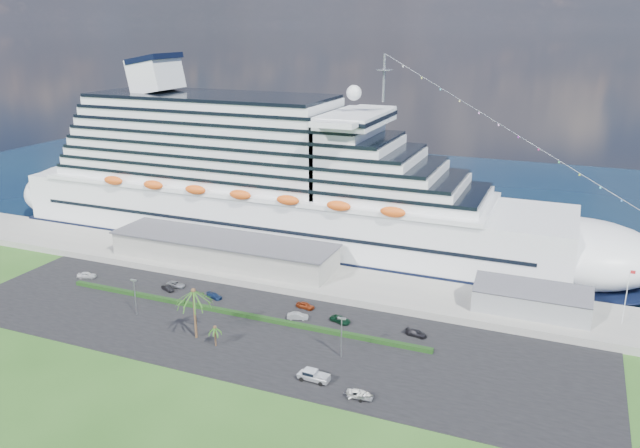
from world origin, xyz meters
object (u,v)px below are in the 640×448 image
at_px(cruise_ship, 275,186).
at_px(boat_trailer, 360,394).
at_px(parked_car_3, 214,296).
at_px(pickup_truck, 313,375).

height_order(cruise_ship, boat_trailer, cruise_ship).
bearing_deg(boat_trailer, parked_car_3, 149.80).
bearing_deg(pickup_truck, boat_trailer, -13.47).
bearing_deg(parked_car_3, pickup_truck, -107.24).
xyz_separation_m(pickup_truck, boat_trailer, (9.59, -2.30, -0.08)).
height_order(pickup_truck, boat_trailer, pickup_truck).
distance_m(parked_car_3, pickup_truck, 42.47).
bearing_deg(cruise_ship, boat_trailer, -54.01).
bearing_deg(parked_car_3, cruise_ship, 23.24).
distance_m(parked_car_3, boat_trailer, 51.81).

